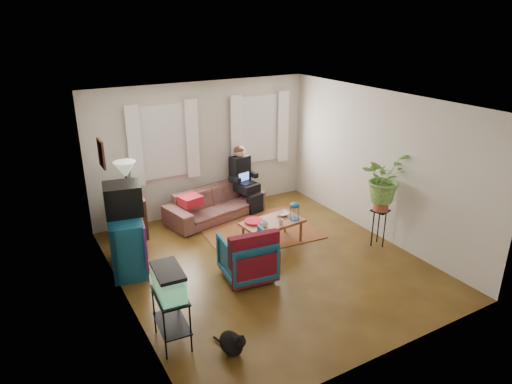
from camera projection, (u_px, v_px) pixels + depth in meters
floor at (268, 263)px, 7.38m from camera, size 4.50×5.00×0.01m
ceiling at (270, 102)px, 6.44m from camera, size 4.50×5.00×0.01m
wall_back at (203, 149)px, 8.93m from camera, size 4.50×0.01×2.60m
wall_front at (390, 260)px, 4.89m from camera, size 4.50×0.01×2.60m
wall_left at (120, 219)px, 5.87m from camera, size 0.01×5.00×2.60m
wall_right at (379, 165)px, 7.95m from camera, size 0.01×5.00×2.60m
window_left at (163, 142)px, 8.46m from camera, size 1.08×0.04×1.38m
window_right at (259, 129)px, 9.40m from camera, size 1.08×0.04×1.38m
curtains_left at (164, 143)px, 8.39m from camera, size 1.36×0.06×1.50m
curtains_right at (260, 130)px, 9.34m from camera, size 1.36×0.06×1.50m
picture_frame at (102, 154)px, 6.34m from camera, size 0.04×0.32×0.40m
area_rug at (259, 230)px, 8.49m from camera, size 2.12×1.76×0.01m
sofa at (215, 199)px, 8.91m from camera, size 2.11×1.18×0.78m
seated_person at (243, 181)px, 9.28m from camera, size 0.61×0.70×1.19m
side_table at (130, 218)px, 8.13m from camera, size 0.56×0.56×0.75m
table_lamp at (126, 181)px, 7.88m from camera, size 0.42×0.42×0.68m
dresser at (127, 242)px, 7.09m from camera, size 0.67×1.07×0.90m
crt_tv at (123, 199)px, 6.93m from camera, size 0.63×0.59×0.48m
aquarium_stand at (172, 319)px, 5.48m from camera, size 0.39×0.63×0.68m
aquarium at (169, 282)px, 5.30m from camera, size 0.35×0.58×0.36m
black_cat at (231, 341)px, 5.37m from camera, size 0.34×0.44×0.33m
armchair at (247, 255)px, 6.87m from camera, size 0.81×0.77×0.75m
serape_throw at (255, 254)px, 6.56m from camera, size 0.77×0.26×0.62m
coffee_table at (272, 233)px, 7.92m from camera, size 1.10×0.67×0.44m
cup_a at (264, 224)px, 7.62m from camera, size 0.13×0.13×0.09m
cup_b at (281, 222)px, 7.72m from camera, size 0.10×0.10×0.09m
bowl at (282, 214)px, 8.06m from camera, size 0.22×0.22×0.05m
snack_tray at (254, 221)px, 7.79m from camera, size 0.35×0.35×0.04m
birdcage at (294, 211)px, 7.87m from camera, size 0.19×0.19×0.31m
plant_stand at (378, 228)px, 7.84m from camera, size 0.35×0.35×0.66m
potted_plant at (383, 185)px, 7.56m from camera, size 0.91×0.84×0.84m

